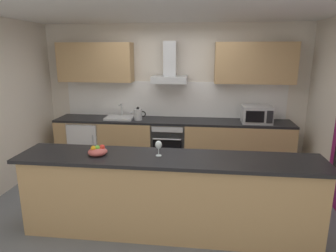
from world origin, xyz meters
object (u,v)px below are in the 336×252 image
range_hood (170,70)px  wine_glass (159,145)px  refrigerator (88,142)px  sink (120,117)px  oven (169,144)px  fruit_bowl (98,151)px  microwave (257,114)px  kettle (138,114)px

range_hood → wine_glass: bearing=-86.9°
refrigerator → sink: 0.82m
sink → wine_glass: 2.29m
wine_glass → oven: bearing=93.3°
fruit_bowl → microwave: bearing=44.2°
refrigerator → sink: bearing=1.2°
oven → wine_glass: (0.12, -2.03, 0.62)m
oven → sink: (-0.91, 0.01, 0.47)m
microwave → wine_glass: microwave is taller
kettle → range_hood: range_hood is taller
kettle → wine_glass: kettle is taller
refrigerator → oven: bearing=0.1°
microwave → refrigerator: bearing=179.5°
range_hood → oven: bearing=-90.0°
refrigerator → range_hood: range_hood is taller
microwave → fruit_bowl: microwave is taller
sink → range_hood: bearing=7.4°
refrigerator → kettle: 1.15m
refrigerator → wine_glass: 2.71m
microwave → fruit_bowl: bearing=-135.8°
sink → wine_glass: (1.03, -2.04, 0.15)m
wine_glass → fruit_bowl: bearing=-176.2°
kettle → range_hood: 0.98m
kettle → fruit_bowl: 2.04m
sink → wine_glass: size_ratio=2.81×
fruit_bowl → kettle: bearing=89.4°
sink → range_hood: (0.91, 0.12, 0.86)m
microwave → kettle: (-2.09, -0.01, -0.04)m
kettle → range_hood: bearing=16.3°
refrigerator → sink: sink is taller
microwave → sink: microwave is taller
sink → wine_glass: bearing=-63.3°
range_hood → microwave: bearing=-5.9°
range_hood → wine_glass: 2.28m
fruit_bowl → refrigerator: bearing=115.2°
wine_glass → microwave: bearing=54.9°
sink → kettle: size_ratio=1.73×
refrigerator → range_hood: 2.07m
microwave → range_hood: 1.70m
microwave → fruit_bowl: 2.94m
oven → fruit_bowl: size_ratio=3.64×
sink → fruit_bowl: bearing=-81.0°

